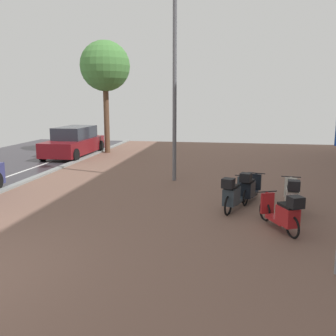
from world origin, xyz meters
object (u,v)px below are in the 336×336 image
Objects in this scene: scooter_near at (249,188)px; street_tree at (105,67)px; parked_car_far at (74,142)px; scooter_mid at (234,194)px; scooter_extra at (283,213)px; lamp_post at (175,76)px; scooter_far at (292,196)px.

scooter_near is 0.28× the size of street_tree.
scooter_near is at bearing -40.96° from parked_car_far.
parked_car_far is at bearing 139.04° from scooter_near.
scooter_mid is 1.77m from scooter_extra.
lamp_post is at bearing 123.63° from scooter_extra.
scooter_mid is at bearing -57.96° from lamp_post.
scooter_near is 2.38m from scooter_extra.
scooter_extra is at bearing -52.85° from scooter_mid.
lamp_post is at bearing 135.82° from scooter_near.
street_tree is (-7.21, 8.78, 4.14)m from scooter_near.
scooter_mid is (-0.44, -0.88, 0.02)m from scooter_near.
lamp_post is 1.12× the size of street_tree.
street_tree reaches higher than scooter_mid.
lamp_post is (-2.09, 3.34, 3.22)m from scooter_mid.
parked_car_far is 0.67× the size of lamp_post.
scooter_extra is at bearing -56.37° from lamp_post.
scooter_mid reaches higher than scooter_near.
parked_car_far is (-8.52, 7.39, 0.28)m from scooter_near.
scooter_mid is 0.27× the size of lamp_post.
scooter_extra is 6.56m from lamp_post.
scooter_extra is (1.07, -1.41, -0.02)m from scooter_mid.
street_tree is at bearing 130.57° from scooter_far.
scooter_mid is 5.09m from lamp_post.
scooter_far is at bearing -42.88° from lamp_post.
scooter_near reaches higher than scooter_extra.
scooter_near is at bearing 105.39° from scooter_extra.
scooter_mid is at bearing -178.53° from scooter_far.
lamp_post is (-3.16, 4.75, 3.23)m from scooter_extra.
street_tree is (-8.24, 9.62, 4.12)m from scooter_far.
parked_car_far is (-9.55, 8.24, 0.26)m from scooter_far.
lamp_post is at bearing 137.12° from scooter_far.
scooter_near is at bearing -50.60° from street_tree.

